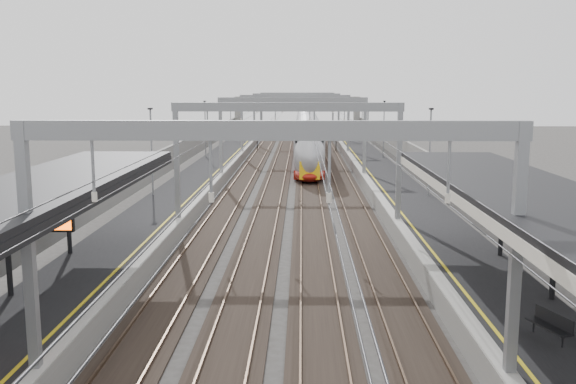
{
  "coord_description": "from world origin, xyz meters",
  "views": [
    {
      "loc": [
        0.8,
        -14.05,
        8.4
      ],
      "look_at": [
        0.0,
        23.45,
        2.3
      ],
      "focal_mm": 40.0,
      "sensor_mm": 36.0,
      "label": 1
    }
  ],
  "objects_px": {
    "bench": "(551,323)",
    "train": "(307,139)",
    "overbridge": "(297,106)",
    "signal_green": "(257,133)"
  },
  "relations": [
    {
      "from": "overbridge",
      "to": "signal_green",
      "type": "bearing_deg",
      "value": -100.64
    },
    {
      "from": "train",
      "to": "bench",
      "type": "bearing_deg",
      "value": -83.65
    },
    {
      "from": "train",
      "to": "signal_green",
      "type": "bearing_deg",
      "value": 131.88
    },
    {
      "from": "signal_green",
      "to": "train",
      "type": "bearing_deg",
      "value": -48.12
    },
    {
      "from": "train",
      "to": "bench",
      "type": "xyz_separation_m",
      "value": [
        6.74,
        -60.57,
        -0.69
      ]
    },
    {
      "from": "bench",
      "to": "signal_green",
      "type": "distance_m",
      "value": 69.36
    },
    {
      "from": "bench",
      "to": "train",
      "type": "bearing_deg",
      "value": 96.35
    },
    {
      "from": "train",
      "to": "signal_green",
      "type": "relative_size",
      "value": 14.83
    },
    {
      "from": "overbridge",
      "to": "bench",
      "type": "bearing_deg",
      "value": -85.08
    },
    {
      "from": "train",
      "to": "bench",
      "type": "height_order",
      "value": "train"
    }
  ]
}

